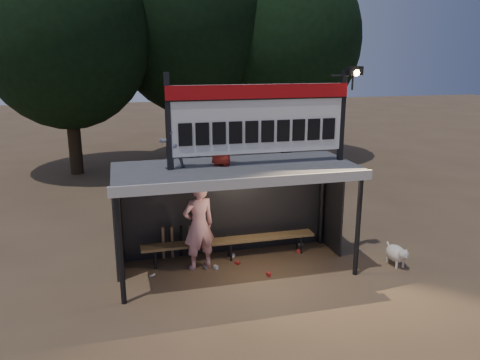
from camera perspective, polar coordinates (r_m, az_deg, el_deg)
name	(u,v)px	position (r m, az deg, el deg)	size (l,w,h in m)	color
ground	(236,269)	(10.43, -0.52, -10.77)	(80.00, 80.00, 0.00)	#4E3927
player	(199,225)	(10.14, -5.04, -5.54)	(0.72, 0.47, 1.98)	white
child_a	(171,142)	(9.46, -8.37, 4.65)	(0.53, 0.41, 1.08)	slate
child_b	(221,139)	(9.61, -2.29, 4.99)	(0.53, 0.35, 1.09)	maroon
dugout_shelter	(233,185)	(10.01, -0.88, -0.59)	(5.10, 2.08, 2.32)	#3F3F42
scoreboard_assembly	(262,116)	(9.62, 2.70, 7.75)	(4.10, 0.27, 1.99)	black
bench	(230,241)	(10.74, -1.24, -7.45)	(4.00, 0.35, 0.48)	olive
tree_left	(64,28)	(19.23, -20.63, 16.93)	(6.46, 6.46, 9.27)	#2E2214
tree_mid	(192,16)	(20.95, -5.86, 19.30)	(7.22, 7.22, 10.36)	black
tree_right	(289,40)	(20.95, 6.01, 16.62)	(6.08, 6.08, 8.72)	#311F16
dog	(397,254)	(11.04, 18.59, -8.50)	(0.36, 0.81, 0.49)	beige
bats	(177,242)	(10.81, -7.74, -7.48)	(0.68, 0.35, 0.84)	#A77A4E
litter	(241,262)	(10.67, 0.14, -9.94)	(3.78, 1.45, 0.08)	#B2211E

